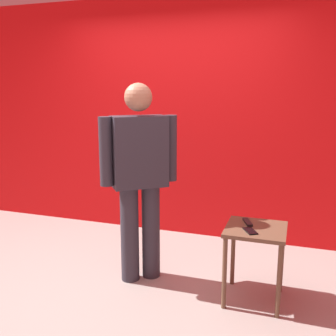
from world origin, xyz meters
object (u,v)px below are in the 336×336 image
at_px(side_table, 255,241).
at_px(tv_remote, 248,222).
at_px(cell_phone, 250,231).
at_px(standing_person, 139,173).

height_order(side_table, tv_remote, tv_remote).
height_order(side_table, cell_phone, cell_phone).
bearing_deg(standing_person, cell_phone, -9.23).
height_order(standing_person, cell_phone, standing_person).
xyz_separation_m(side_table, cell_phone, (-0.03, -0.10, 0.12)).
distance_m(standing_person, tv_remote, 0.99).
bearing_deg(side_table, standing_person, 176.71).
bearing_deg(tv_remote, standing_person, 160.36).
relative_size(standing_person, cell_phone, 12.03).
relative_size(side_table, cell_phone, 4.27).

